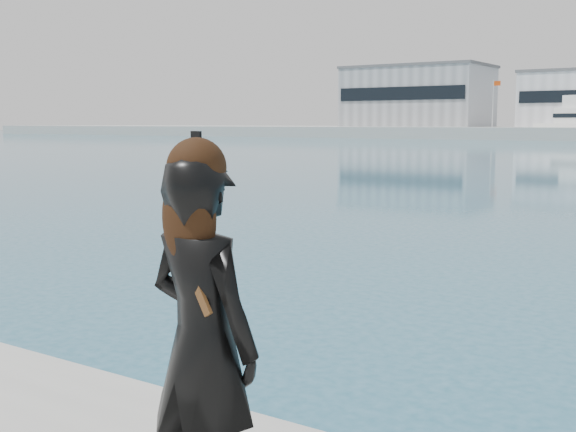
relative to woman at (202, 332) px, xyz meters
name	(u,v)px	position (x,y,z in m)	size (l,w,h in m)	color
warehouse_grey_left	(418,96)	(-55.21, 128.17, 6.03)	(26.52, 16.36, 11.50)	gray
flagpole_left	(494,100)	(-38.12, 121.19, 4.81)	(1.28, 0.16, 8.00)	silver
woman	(202,332)	(0.00, 0.00, 0.00)	(0.68, 0.49, 1.83)	black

